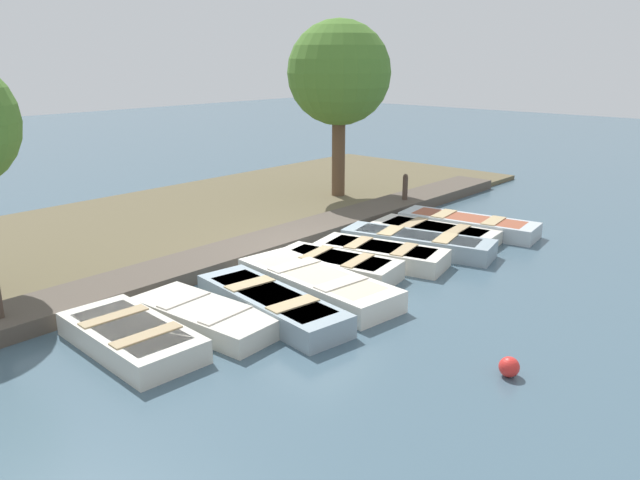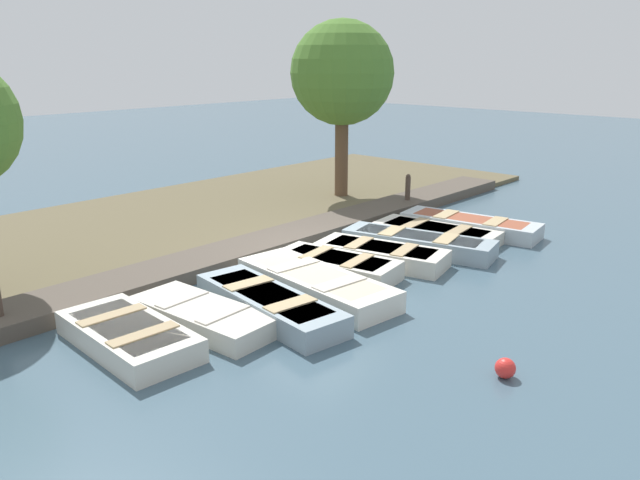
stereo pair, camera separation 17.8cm
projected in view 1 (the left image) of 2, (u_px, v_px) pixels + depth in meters
The scene contains 15 objects.
ground_plane at pixel (321, 261), 14.01m from camera, with size 80.00×80.00×0.00m, color #425B6B.
shore_bank at pixel (185, 220), 17.18m from camera, with size 8.00×24.00×0.14m.
dock_walkway at pixel (274, 242), 14.92m from camera, with size 1.27×19.65×0.30m.
rowboat_0 at pixel (131, 336), 9.77m from camera, with size 2.70×1.34×0.41m.
rowboat_1 at pixel (205, 316), 10.58m from camera, with size 2.80×1.25×0.37m.
rowboat_2 at pixel (271, 304), 11.04m from camera, with size 3.48×1.46×0.42m.
rowboat_3 at pixel (317, 283), 12.00m from camera, with size 3.64×1.57×0.44m.
rowboat_4 at pixel (337, 266), 13.03m from camera, with size 2.78×1.52×0.43m.
rowboat_5 at pixel (381, 254), 13.82m from camera, with size 3.05×1.69×0.41m.
rowboat_6 at pixel (417, 242), 14.65m from camera, with size 3.67×1.76×0.43m.
rowboat_7 at pixel (434, 233), 15.62m from camera, with size 3.21×1.55×0.35m.
rowboat_8 at pixel (468, 224), 16.25m from camera, with size 3.65×1.56×0.41m.
mooring_post_far at pixel (405, 192), 18.56m from camera, with size 0.15×0.15×1.07m.
buoy at pixel (509, 367), 8.93m from camera, with size 0.30×0.30×0.30m.
park_tree_left at pixel (339, 74), 18.88m from camera, with size 3.16×3.16×5.51m.
Camera 1 is at (8.85, -9.93, 4.43)m, focal length 35.00 mm.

